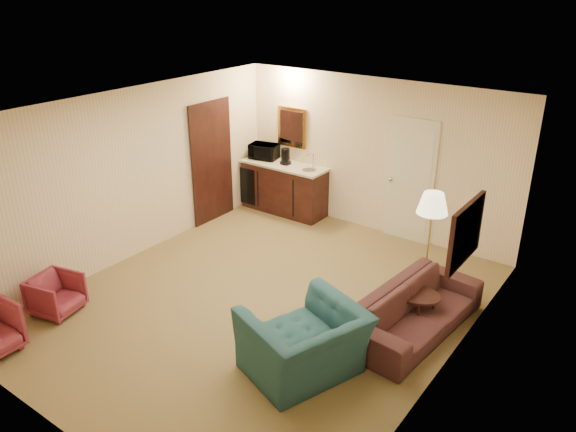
# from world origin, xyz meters

# --- Properties ---
(ground) EXTENTS (6.00, 6.00, 0.00)m
(ground) POSITION_xyz_m (0.00, 0.00, 0.00)
(ground) COLOR olive
(ground) RESTS_ON ground
(room_walls) EXTENTS (5.02, 6.01, 2.61)m
(room_walls) POSITION_xyz_m (-0.10, 0.77, 1.72)
(room_walls) COLOR #F6E5B9
(room_walls) RESTS_ON ground
(wetbar_cabinet) EXTENTS (1.64, 0.58, 0.92)m
(wetbar_cabinet) POSITION_xyz_m (-1.65, 2.72, 0.46)
(wetbar_cabinet) COLOR #3C1A13
(wetbar_cabinet) RESTS_ON ground
(sofa) EXTENTS (0.80, 2.11, 0.81)m
(sofa) POSITION_xyz_m (1.95, 0.58, 0.40)
(sofa) COLOR black
(sofa) RESTS_ON ground
(teal_armchair) EXTENTS (1.15, 1.41, 1.06)m
(teal_armchair) POSITION_xyz_m (1.28, -0.90, 0.53)
(teal_armchair) COLOR #214953
(teal_armchair) RESTS_ON ground
(rose_chair_near) EXTENTS (0.64, 0.67, 0.58)m
(rose_chair_near) POSITION_xyz_m (-2.01, -1.79, 0.29)
(rose_chair_near) COLOR maroon
(rose_chair_near) RESTS_ON ground
(coffee_table) EXTENTS (0.84, 0.68, 0.42)m
(coffee_table) POSITION_xyz_m (1.80, 0.75, 0.21)
(coffee_table) COLOR black
(coffee_table) RESTS_ON ground
(floor_lamp) EXTENTS (0.47, 0.47, 1.53)m
(floor_lamp) POSITION_xyz_m (1.70, 1.40, 0.77)
(floor_lamp) COLOR #AE8C3A
(floor_lamp) RESTS_ON ground
(waste_bin) EXTENTS (0.33, 0.33, 0.33)m
(waste_bin) POSITION_xyz_m (-1.00, 2.65, 0.16)
(waste_bin) COLOR black
(waste_bin) RESTS_ON ground
(microwave) EXTENTS (0.56, 0.39, 0.35)m
(microwave) POSITION_xyz_m (-2.15, 2.77, 1.09)
(microwave) COLOR black
(microwave) RESTS_ON wetbar_cabinet
(coffee_maker) EXTENTS (0.17, 0.17, 0.29)m
(coffee_maker) POSITION_xyz_m (-1.63, 2.73, 1.07)
(coffee_maker) COLOR black
(coffee_maker) RESTS_ON wetbar_cabinet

